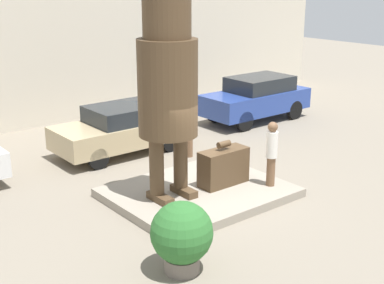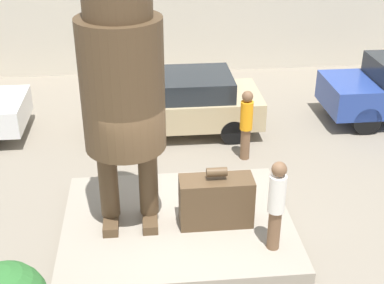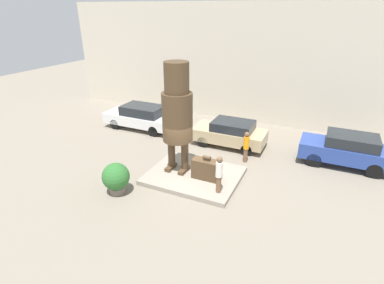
{
  "view_description": "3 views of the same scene",
  "coord_description": "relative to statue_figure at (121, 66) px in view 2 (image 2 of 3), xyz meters",
  "views": [
    {
      "loc": [
        -7.84,
        -9.5,
        5.29
      ],
      "look_at": [
        -0.32,
        -0.14,
        1.53
      ],
      "focal_mm": 50.0,
      "sensor_mm": 36.0,
      "label": 1
    },
    {
      "loc": [
        -0.53,
        -8.05,
        5.98
      ],
      "look_at": [
        0.29,
        0.23,
        1.69
      ],
      "focal_mm": 50.0,
      "sensor_mm": 36.0,
      "label": 2
    },
    {
      "loc": [
        5.01,
        -11.06,
        7.28
      ],
      "look_at": [
        -0.16,
        0.12,
        1.75
      ],
      "focal_mm": 28.0,
      "sensor_mm": 36.0,
      "label": 3
    }
  ],
  "objects": [
    {
      "name": "pedestal",
      "position": [
        0.86,
        -0.07,
        -3.07
      ],
      "size": [
        4.17,
        3.36,
        0.21
      ],
      "color": "gray",
      "rests_on": "ground_plane"
    },
    {
      "name": "worker_hivis",
      "position": [
        2.59,
        2.49,
        -2.27
      ],
      "size": [
        0.28,
        0.28,
        1.66
      ],
      "color": "brown",
      "rests_on": "ground_plane"
    },
    {
      "name": "giant_suitcase",
      "position": [
        1.54,
        -0.22,
        -2.49
      ],
      "size": [
        1.31,
        0.53,
        1.14
      ],
      "color": "#4C3823",
      "rests_on": "pedestal"
    },
    {
      "name": "parked_car_tan",
      "position": [
        1.22,
        4.08,
        -2.39
      ],
      "size": [
        4.1,
        1.84,
        1.49
      ],
      "rotation": [
        0.0,
        0.0,
        3.14
      ],
      "color": "tan",
      "rests_on": "ground_plane"
    },
    {
      "name": "statue_figure",
      "position": [
        0.0,
        0.0,
        0.0
      ],
      "size": [
        1.37,
        1.37,
        5.06
      ],
      "color": "#4C3823",
      "rests_on": "pedestal"
    },
    {
      "name": "ground_plane",
      "position": [
        0.86,
        -0.07,
        -3.18
      ],
      "size": [
        60.0,
        60.0,
        0.0
      ],
      "primitive_type": "plane",
      "color": "gray"
    },
    {
      "name": "tourist",
      "position": [
        2.41,
        -1.03,
        -2.05
      ],
      "size": [
        0.28,
        0.28,
        1.66
      ],
      "color": "brown",
      "rests_on": "pedestal"
    }
  ]
}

